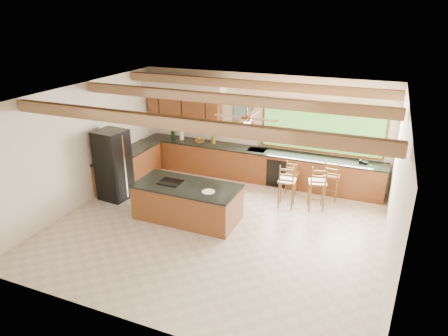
% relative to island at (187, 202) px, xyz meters
% --- Properties ---
extents(ground, '(7.20, 7.20, 0.00)m').
position_rel_island_xyz_m(ground, '(0.79, -0.12, -0.43)').
color(ground, beige).
rests_on(ground, ground).
extents(room_shell, '(7.27, 6.54, 3.02)m').
position_rel_island_xyz_m(room_shell, '(0.62, 0.53, 1.79)').
color(room_shell, silver).
rests_on(room_shell, ground).
extents(counter_run, '(7.12, 3.10, 1.25)m').
position_rel_island_xyz_m(counter_run, '(-0.03, 2.40, 0.04)').
color(counter_run, brown).
rests_on(counter_run, ground).
extents(island, '(2.46, 1.17, 0.87)m').
position_rel_island_xyz_m(island, '(0.00, 0.00, 0.00)').
color(island, brown).
rests_on(island, ground).
extents(refrigerator, '(0.78, 0.76, 1.83)m').
position_rel_island_xyz_m(refrigerator, '(-2.26, 0.28, 0.49)').
color(refrigerator, black).
rests_on(refrigerator, ground).
extents(bar_stool_a, '(0.45, 0.45, 1.16)m').
position_rel_island_xyz_m(bar_stool_a, '(2.01, 1.42, 0.26)').
color(bar_stool_a, brown).
rests_on(bar_stool_a, ground).
extents(bar_stool_b, '(0.38, 0.38, 0.95)m').
position_rel_island_xyz_m(bar_stool_b, '(1.97, 2.28, 0.14)').
color(bar_stool_b, brown).
rests_on(bar_stool_b, ground).
extents(bar_stool_c, '(0.52, 0.52, 1.18)m').
position_rel_island_xyz_m(bar_stool_c, '(2.72, 1.58, 0.27)').
color(bar_stool_c, brown).
rests_on(bar_stool_c, ground).
extents(bar_stool_d, '(0.42, 0.42, 1.12)m').
position_rel_island_xyz_m(bar_stool_d, '(2.97, 2.27, 0.24)').
color(bar_stool_d, brown).
rests_on(bar_stool_d, ground).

